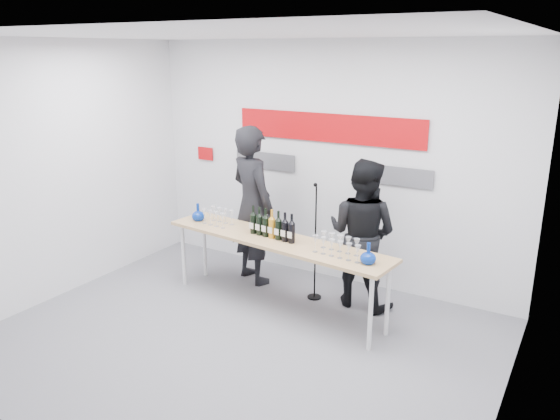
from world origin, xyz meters
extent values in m
plane|color=slate|center=(0.00, 0.00, 0.00)|extent=(5.00, 5.00, 0.00)
cube|color=silver|center=(0.00, 2.00, 1.50)|extent=(5.00, 0.04, 3.00)
cube|color=#B6070C|center=(0.00, 1.97, 1.95)|extent=(2.50, 0.02, 0.35)
cube|color=#59595E|center=(-0.90, 1.97, 1.45)|extent=(0.90, 0.02, 0.22)
cube|color=#59595E|center=(0.90, 1.97, 1.45)|extent=(0.90, 0.02, 0.22)
cube|color=#B6070C|center=(-1.90, 1.97, 1.45)|extent=(0.25, 0.02, 0.18)
cube|color=tan|center=(-0.06, 0.85, 0.82)|extent=(2.85, 0.87, 0.04)
cylinder|color=silver|center=(-1.39, 0.81, 0.40)|extent=(0.05, 0.05, 0.80)
cylinder|color=silver|center=(1.22, 0.51, 0.40)|extent=(0.05, 0.05, 0.80)
cylinder|color=silver|center=(-1.34, 1.18, 0.40)|extent=(0.05, 0.05, 0.80)
cylinder|color=silver|center=(1.26, 0.89, 0.40)|extent=(0.05, 0.05, 0.80)
imported|color=black|center=(-0.73, 1.40, 1.00)|extent=(0.86, 0.73, 2.00)
imported|color=black|center=(0.73, 1.44, 0.86)|extent=(0.89, 0.72, 1.73)
cylinder|color=black|center=(0.21, 1.30, 0.01)|extent=(0.17, 0.17, 0.02)
cylinder|color=black|center=(0.21, 1.30, 0.69)|extent=(0.02, 0.02, 1.39)
sphere|color=black|center=(0.21, 1.27, 1.41)|extent=(0.05, 0.05, 0.05)
camera|label=1|loc=(2.90, -4.07, 2.87)|focal=35.00mm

